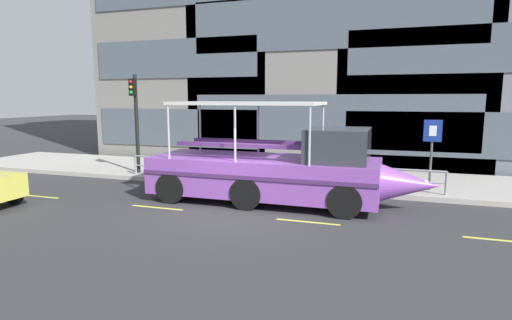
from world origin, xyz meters
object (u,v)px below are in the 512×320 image
object	(u,v)px
parking_sign	(432,143)
duck_tour_boat	(279,170)
pedestrian_near_bow	(362,158)
traffic_light_pole	(135,114)

from	to	relation	value
parking_sign	duck_tour_boat	xyz separation A→B (m)	(-4.81, -2.72, -0.78)
pedestrian_near_bow	parking_sign	bearing A→B (deg)	0.15
traffic_light_pole	parking_sign	world-z (taller)	traffic_light_pole
duck_tour_boat	traffic_light_pole	bearing A→B (deg)	161.11
pedestrian_near_bow	duck_tour_boat	bearing A→B (deg)	-132.22
traffic_light_pole	pedestrian_near_bow	world-z (taller)	traffic_light_pole
duck_tour_boat	pedestrian_near_bow	size ratio (longest dim) A/B	5.30
parking_sign	duck_tour_boat	size ratio (longest dim) A/B	0.27
traffic_light_pole	parking_sign	size ratio (longest dim) A/B	1.70
parking_sign	pedestrian_near_bow	world-z (taller)	parking_sign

